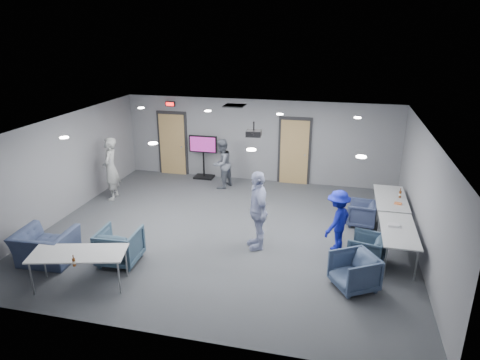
% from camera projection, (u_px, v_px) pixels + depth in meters
% --- Properties ---
extents(floor, '(9.00, 9.00, 0.00)m').
position_uv_depth(floor, '(227.00, 231.00, 10.81)').
color(floor, '#3A3D42').
rests_on(floor, ground).
extents(ceiling, '(9.00, 9.00, 0.00)m').
position_uv_depth(ceiling, '(225.00, 126.00, 9.90)').
color(ceiling, white).
rests_on(ceiling, wall_back).
extents(wall_back, '(9.00, 0.02, 2.70)m').
position_uv_depth(wall_back, '(258.00, 141.00, 14.02)').
color(wall_back, slate).
rests_on(wall_back, floor).
extents(wall_front, '(9.00, 0.02, 2.70)m').
position_uv_depth(wall_front, '(159.00, 265.00, 6.69)').
color(wall_front, slate).
rests_on(wall_front, floor).
extents(wall_left, '(0.02, 8.00, 2.70)m').
position_uv_depth(wall_left, '(63.00, 167.00, 11.35)').
color(wall_left, slate).
rests_on(wall_left, floor).
extents(wall_right, '(0.02, 8.00, 2.70)m').
position_uv_depth(wall_right, '(424.00, 197.00, 9.36)').
color(wall_right, slate).
rests_on(wall_right, floor).
extents(door_left, '(1.06, 0.17, 2.24)m').
position_uv_depth(door_left, '(173.00, 144.00, 14.73)').
color(door_left, black).
rests_on(door_left, wall_back).
extents(door_right, '(1.06, 0.17, 2.24)m').
position_uv_depth(door_right, '(294.00, 152.00, 13.80)').
color(door_right, black).
rests_on(door_right, wall_back).
extents(exit_sign, '(0.32, 0.08, 0.16)m').
position_uv_depth(exit_sign, '(170.00, 104.00, 14.25)').
color(exit_sign, black).
rests_on(exit_sign, wall_back).
extents(hvac_diffuser, '(0.60, 0.60, 0.03)m').
position_uv_depth(hvac_diffuser, '(234.00, 106.00, 12.58)').
color(hvac_diffuser, black).
rests_on(hvac_diffuser, ceiling).
extents(downlights, '(6.18, 3.78, 0.02)m').
position_uv_depth(downlights, '(225.00, 127.00, 9.91)').
color(downlights, white).
rests_on(downlights, ceiling).
extents(person_a, '(0.60, 0.77, 1.87)m').
position_uv_depth(person_a, '(111.00, 169.00, 12.57)').
color(person_a, '#979997').
rests_on(person_a, floor).
extents(person_b, '(0.83, 0.93, 1.58)m').
position_uv_depth(person_b, '(222.00, 164.00, 13.50)').
color(person_b, slate).
rests_on(person_b, floor).
extents(person_c, '(0.85, 1.18, 1.87)m').
position_uv_depth(person_c, '(258.00, 210.00, 9.73)').
color(person_c, '#A3ACD2').
rests_on(person_c, floor).
extents(person_d, '(0.89, 1.06, 1.43)m').
position_uv_depth(person_d, '(338.00, 220.00, 9.72)').
color(person_d, '#171F9A').
rests_on(person_d, floor).
extents(chair_right_a, '(0.79, 0.77, 0.64)m').
position_uv_depth(chair_right_a, '(362.00, 214.00, 11.04)').
color(chair_right_a, '#333C59').
rests_on(chair_right_a, floor).
extents(chair_right_b, '(0.87, 0.86, 0.66)m').
position_uv_depth(chair_right_b, '(366.00, 249.00, 9.23)').
color(chair_right_b, '#34475A').
rests_on(chair_right_b, floor).
extents(chair_right_c, '(1.08, 1.07, 0.72)m').
position_uv_depth(chair_right_c, '(354.00, 272.00, 8.34)').
color(chair_right_c, '#3E4E6B').
rests_on(chair_right_c, floor).
extents(chair_front_a, '(0.88, 0.91, 0.79)m').
position_uv_depth(chair_front_a, '(120.00, 246.00, 9.26)').
color(chair_front_a, '#3B5266').
rests_on(chair_front_a, floor).
extents(chair_front_b, '(1.21, 1.07, 0.75)m').
position_uv_depth(chair_front_b, '(46.00, 247.00, 9.25)').
color(chair_front_b, '#394563').
rests_on(chair_front_b, floor).
extents(table_right_a, '(0.77, 1.85, 0.73)m').
position_uv_depth(table_right_a, '(391.00, 199.00, 11.00)').
color(table_right_a, '#ACAEB1').
rests_on(table_right_a, floor).
extents(table_right_b, '(0.75, 1.79, 0.73)m').
position_uv_depth(table_right_b, '(398.00, 231.00, 9.26)').
color(table_right_b, '#ACAEB1').
rests_on(table_right_b, floor).
extents(table_front_left, '(1.95, 1.20, 0.73)m').
position_uv_depth(table_front_left, '(78.00, 255.00, 8.31)').
color(table_front_left, '#ACAEB1').
rests_on(table_front_left, floor).
extents(bottle_front, '(0.06, 0.06, 0.23)m').
position_uv_depth(bottle_front, '(74.00, 262.00, 7.80)').
color(bottle_front, '#5C2D0F').
rests_on(bottle_front, table_front_left).
extents(bottle_right, '(0.07, 0.07, 0.26)m').
position_uv_depth(bottle_right, '(400.00, 194.00, 10.95)').
color(bottle_right, '#5C2D0F').
rests_on(bottle_right, table_right_a).
extents(snack_box, '(0.19, 0.15, 0.04)m').
position_uv_depth(snack_box, '(398.00, 203.00, 10.57)').
color(snack_box, '#D16834').
rests_on(snack_box, table_right_a).
extents(wrapper, '(0.24, 0.17, 0.05)m').
position_uv_depth(wrapper, '(394.00, 225.00, 9.39)').
color(wrapper, silver).
rests_on(wrapper, table_right_b).
extents(tv_stand, '(0.96, 0.46, 1.47)m').
position_uv_depth(tv_stand, '(203.00, 154.00, 14.36)').
color(tv_stand, black).
rests_on(tv_stand, floor).
extents(projector, '(0.39, 0.37, 0.36)m').
position_uv_depth(projector, '(254.00, 133.00, 10.50)').
color(projector, black).
rests_on(projector, ceiling).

